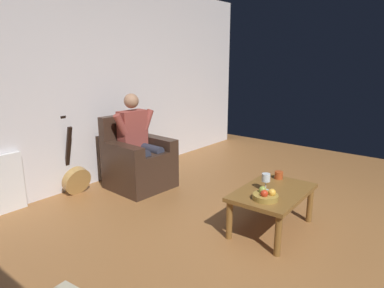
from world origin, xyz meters
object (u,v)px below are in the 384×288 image
(wine_glass_near, at_px, (266,179))
(fruit_bowl, at_px, (266,196))
(candle_jar, at_px, (279,175))
(person_seated, at_px, (139,139))
(coffee_table, at_px, (272,196))
(guitar, at_px, (76,177))
(armchair, at_px, (138,162))

(wine_glass_near, xyz_separation_m, fruit_bowl, (0.20, 0.11, -0.08))
(wine_glass_near, distance_m, candle_jar, 0.40)
(person_seated, height_order, wine_glass_near, person_seated)
(person_seated, bearing_deg, coffee_table, 93.44)
(coffee_table, relative_size, guitar, 0.94)
(person_seated, xyz_separation_m, coffee_table, (-0.02, 1.89, -0.30))
(guitar, distance_m, fruit_bowl, 2.44)
(person_seated, relative_size, candle_jar, 14.02)
(guitar, xyz_separation_m, candle_jar, (-1.03, 2.23, 0.24))
(wine_glass_near, bearing_deg, coffee_table, 128.03)
(guitar, height_order, candle_jar, guitar)
(coffee_table, relative_size, candle_jar, 10.54)
(armchair, xyz_separation_m, candle_jar, (-0.37, 1.81, 0.12))
(armchair, bearing_deg, guitar, -29.42)
(coffee_table, distance_m, fruit_bowl, 0.27)
(armchair, height_order, wine_glass_near, armchair)
(person_seated, height_order, guitar, person_seated)
(armchair, distance_m, guitar, 0.80)
(guitar, relative_size, candle_jar, 11.27)
(coffee_table, bearing_deg, armchair, -89.40)
(wine_glass_near, bearing_deg, fruit_bowl, 27.70)
(candle_jar, bearing_deg, person_seated, -78.33)
(fruit_bowl, distance_m, candle_jar, 0.61)
(wine_glass_near, relative_size, candle_jar, 1.95)
(candle_jar, bearing_deg, fruit_bowl, 14.40)
(armchair, bearing_deg, candle_jar, 104.23)
(armchair, height_order, candle_jar, armchair)
(guitar, distance_m, wine_glass_near, 2.39)
(armchair, height_order, guitar, guitar)
(guitar, xyz_separation_m, fruit_bowl, (-0.44, 2.39, 0.24))
(wine_glass_near, bearing_deg, person_seated, -90.75)
(coffee_table, distance_m, candle_jar, 0.38)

